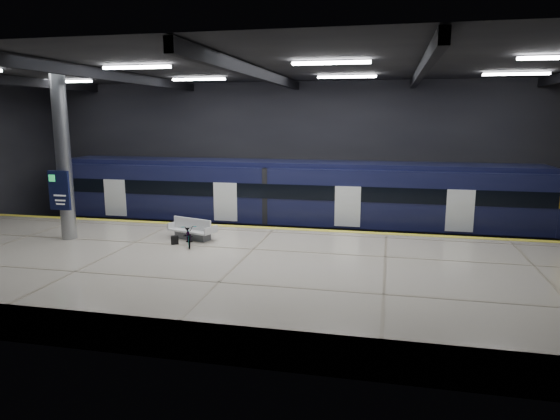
% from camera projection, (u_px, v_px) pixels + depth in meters
% --- Properties ---
extents(ground, '(30.00, 30.00, 0.00)m').
position_uv_depth(ground, '(260.00, 269.00, 20.42)').
color(ground, black).
rests_on(ground, ground).
extents(room_shell, '(30.10, 16.10, 8.05)m').
position_uv_depth(room_shell, '(259.00, 128.00, 19.37)').
color(room_shell, black).
rests_on(room_shell, ground).
extents(platform, '(30.00, 11.00, 1.10)m').
position_uv_depth(platform, '(242.00, 274.00, 17.92)').
color(platform, beige).
rests_on(platform, ground).
extents(safety_strip, '(30.00, 0.40, 0.01)m').
position_uv_depth(safety_strip, '(275.00, 228.00, 22.85)').
color(safety_strip, yellow).
rests_on(safety_strip, platform).
extents(rails, '(30.00, 1.52, 0.16)m').
position_uv_depth(rails, '(287.00, 236.00, 25.68)').
color(rails, gray).
rests_on(rails, ground).
extents(train, '(29.40, 2.84, 3.79)m').
position_uv_depth(train, '(326.00, 200.00, 24.90)').
color(train, black).
rests_on(train, ground).
extents(bench, '(2.17, 1.43, 0.89)m').
position_uv_depth(bench, '(193.00, 232.00, 20.78)').
color(bench, '#595B60').
rests_on(bench, platform).
extents(bicycle, '(1.24, 1.73, 0.87)m').
position_uv_depth(bicycle, '(189.00, 235.00, 19.77)').
color(bicycle, '#99999E').
rests_on(bicycle, platform).
extents(pannier_bag, '(0.35, 0.29, 0.35)m').
position_uv_depth(pannier_bag, '(175.00, 240.00, 19.95)').
color(pannier_bag, black).
rests_on(pannier_bag, platform).
extents(info_column, '(0.90, 0.78, 6.90)m').
position_uv_depth(info_column, '(63.00, 158.00, 20.30)').
color(info_column, '#9EA0A5').
rests_on(info_column, platform).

